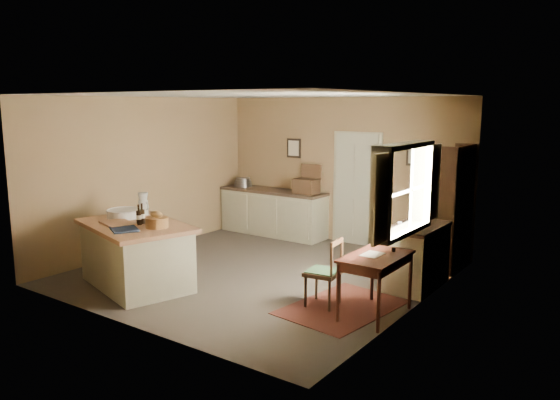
# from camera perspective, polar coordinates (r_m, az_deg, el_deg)

# --- Properties ---
(ground) EXTENTS (5.00, 5.00, 0.00)m
(ground) POSITION_cam_1_polar(r_m,az_deg,el_deg) (8.50, -2.14, -7.62)
(ground) COLOR #50473D
(ground) RESTS_ON ground
(wall_back) EXTENTS (5.00, 0.10, 2.70)m
(wall_back) POSITION_cam_1_polar(r_m,az_deg,el_deg) (10.27, 6.38, 3.09)
(wall_back) COLOR olive
(wall_back) RESTS_ON ground
(wall_front) EXTENTS (5.00, 0.10, 2.70)m
(wall_front) POSITION_cam_1_polar(r_m,az_deg,el_deg) (6.43, -15.97, -1.32)
(wall_front) COLOR olive
(wall_front) RESTS_ON ground
(wall_left) EXTENTS (0.10, 5.00, 2.70)m
(wall_left) POSITION_cam_1_polar(r_m,az_deg,el_deg) (9.91, -13.72, 2.62)
(wall_left) COLOR olive
(wall_left) RESTS_ON ground
(wall_right) EXTENTS (0.10, 5.00, 2.70)m
(wall_right) POSITION_cam_1_polar(r_m,az_deg,el_deg) (6.97, 14.28, -0.40)
(wall_right) COLOR olive
(wall_right) RESTS_ON ground
(ceiling) EXTENTS (5.00, 5.00, 0.00)m
(ceiling) POSITION_cam_1_polar(r_m,az_deg,el_deg) (8.11, -2.27, 10.89)
(ceiling) COLOR silver
(ceiling) RESTS_ON wall_back
(door) EXTENTS (0.97, 0.06, 2.11)m
(door) POSITION_cam_1_polar(r_m,az_deg,el_deg) (10.12, 7.99, 1.26)
(door) COLOR #B2B095
(door) RESTS_ON ground
(framed_prints) EXTENTS (2.82, 0.02, 0.38)m
(framed_prints) POSITION_cam_1_polar(r_m,az_deg,el_deg) (10.12, 7.35, 5.07)
(framed_prints) COLOR black
(framed_prints) RESTS_ON ground
(window) EXTENTS (0.25, 1.99, 1.12)m
(window) POSITION_cam_1_polar(r_m,az_deg,el_deg) (6.78, 13.12, 1.08)
(window) COLOR #B4AF8C
(window) RESTS_ON ground
(work_island) EXTENTS (2.01, 1.60, 1.20)m
(work_island) POSITION_cam_1_polar(r_m,az_deg,el_deg) (8.07, -14.79, -5.36)
(work_island) COLOR #B4AF8C
(work_island) RESTS_ON ground
(sideboard) EXTENTS (2.25, 0.64, 1.18)m
(sideboard) POSITION_cam_1_polar(r_m,az_deg,el_deg) (10.87, -0.66, -1.11)
(sideboard) COLOR #B4AF8C
(sideboard) RESTS_ON ground
(rug) EXTENTS (1.29, 1.72, 0.01)m
(rug) POSITION_cam_1_polar(r_m,az_deg,el_deg) (7.17, 6.53, -11.05)
(rug) COLOR #572518
(rug) RESTS_ON ground
(writing_desk) EXTENTS (0.61, 0.99, 0.82)m
(writing_desk) POSITION_cam_1_polar(r_m,az_deg,el_deg) (6.76, 9.99, -6.45)
(writing_desk) COLOR #381710
(writing_desk) RESTS_ON ground
(desk_chair) EXTENTS (0.46, 0.46, 0.88)m
(desk_chair) POSITION_cam_1_polar(r_m,az_deg,el_deg) (7.06, 4.51, -7.61)
(desk_chair) COLOR black
(desk_chair) RESTS_ON ground
(right_cabinet) EXTENTS (0.62, 1.12, 0.99)m
(right_cabinet) POSITION_cam_1_polar(r_m,az_deg,el_deg) (7.98, 14.05, -5.67)
(right_cabinet) COLOR #B4AF8C
(right_cabinet) RESTS_ON ground
(shelving_unit) EXTENTS (0.33, 0.88, 1.95)m
(shelving_unit) POSITION_cam_1_polar(r_m,az_deg,el_deg) (8.94, 17.98, -0.79)
(shelving_unit) COLOR black
(shelving_unit) RESTS_ON ground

